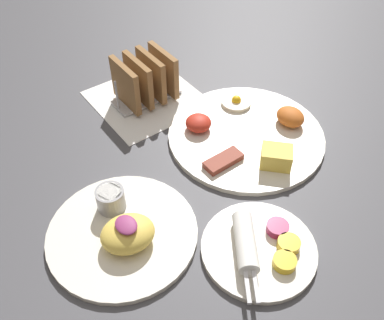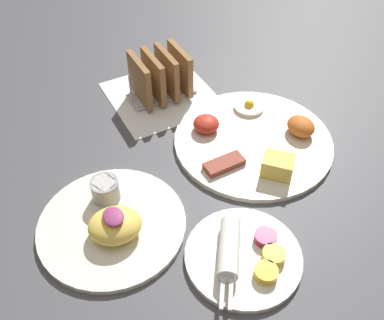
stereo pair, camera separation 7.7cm
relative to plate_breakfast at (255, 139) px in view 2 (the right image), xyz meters
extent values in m
plane|color=#47474C|center=(0.00, -0.19, -0.01)|extent=(3.00, 3.00, 0.00)
cube|color=white|center=(-0.23, -0.10, -0.01)|extent=(0.22, 0.22, 0.00)
cylinder|color=silver|center=(0.00, 0.00, 0.00)|extent=(0.31, 0.31, 0.01)
cube|color=#E5C64C|center=(0.09, -0.01, 0.02)|extent=(0.07, 0.07, 0.04)
ellipsoid|color=#C66023|center=(0.03, 0.09, 0.02)|extent=(0.06, 0.05, 0.03)
cylinder|color=#F4EACC|center=(-0.09, 0.04, 0.00)|extent=(0.06, 0.06, 0.01)
sphere|color=yellow|center=(-0.09, 0.04, 0.01)|extent=(0.02, 0.02, 0.02)
ellipsoid|color=red|center=(-0.07, -0.07, 0.01)|extent=(0.05, 0.05, 0.03)
cube|color=brown|center=(0.03, -0.09, 0.01)|extent=(0.03, 0.08, 0.01)
cylinder|color=silver|center=(0.21, -0.16, 0.00)|extent=(0.18, 0.18, 0.01)
cylinder|color=gold|center=(0.26, -0.15, 0.01)|extent=(0.04, 0.04, 0.01)
cylinder|color=gold|center=(0.24, -0.13, 0.01)|extent=(0.04, 0.04, 0.01)
cylinder|color=#99234C|center=(0.20, -0.12, 0.01)|extent=(0.04, 0.04, 0.01)
cylinder|color=white|center=(0.20, -0.18, 0.02)|extent=(0.10, 0.08, 0.03)
cube|color=silver|center=(0.26, -0.22, 0.02)|extent=(0.04, 0.03, 0.00)
cube|color=silver|center=(0.26, -0.23, 0.02)|extent=(0.04, 0.03, 0.00)
cylinder|color=silver|center=(0.06, -0.32, 0.00)|extent=(0.24, 0.24, 0.01)
ellipsoid|color=#EAC651|center=(0.08, -0.32, 0.02)|extent=(0.09, 0.10, 0.04)
ellipsoid|color=#8C3366|center=(0.08, -0.32, 0.04)|extent=(0.04, 0.03, 0.01)
cylinder|color=#99999E|center=(0.00, -0.31, 0.02)|extent=(0.05, 0.05, 0.04)
cylinder|color=white|center=(0.00, -0.31, 0.04)|extent=(0.04, 0.04, 0.01)
cube|color=#B7B7BC|center=(-0.23, -0.10, 0.00)|extent=(0.06, 0.15, 0.01)
cube|color=olive|center=(-0.23, -0.14, 0.05)|extent=(0.10, 0.01, 0.10)
cube|color=olive|center=(-0.23, -0.11, 0.05)|extent=(0.10, 0.01, 0.10)
cube|color=olive|center=(-0.23, -0.08, 0.05)|extent=(0.10, 0.01, 0.10)
cube|color=olive|center=(-0.23, -0.05, 0.05)|extent=(0.10, 0.01, 0.10)
cylinder|color=#B7B7BC|center=(-0.23, -0.17, 0.03)|extent=(0.01, 0.00, 0.07)
cylinder|color=#B7B7BC|center=(-0.23, -0.03, 0.03)|extent=(0.01, 0.01, 0.07)
camera|label=1|loc=(0.45, -0.47, 0.57)|focal=40.00mm
camera|label=2|loc=(0.49, -0.40, 0.57)|focal=40.00mm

